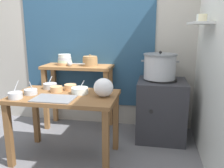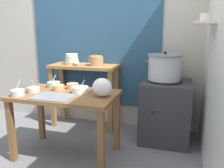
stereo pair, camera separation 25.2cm
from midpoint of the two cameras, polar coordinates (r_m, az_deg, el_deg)
ground_plane at (r=2.80m, az=-5.84°, el=-16.81°), size 9.00×9.00×0.00m
wall_back at (r=3.44m, az=1.99°, el=11.65°), size 4.40×0.12×2.60m
wall_right at (r=2.48m, az=27.44°, el=9.55°), size 0.30×3.20×2.60m
prep_table at (r=2.59m, az=-8.39°, el=-4.62°), size 1.10×0.66×0.72m
back_shelf_table at (r=3.36m, az=-4.55°, el=0.85°), size 0.96×0.40×0.90m
stove_block at (r=3.10m, az=15.01°, el=-6.30°), size 0.60×0.61×0.78m
steamer_pot at (r=2.99m, az=14.88°, el=3.95°), size 0.46×0.42×0.35m
clay_pot at (r=3.25m, az=-1.65°, el=5.57°), size 0.20×0.20×0.15m
bowl_stack_enamel at (r=3.39m, az=-7.53°, el=5.85°), size 0.21×0.21×0.15m
ladle at (r=3.26m, az=-6.28°, el=5.01°), size 0.28×0.07×0.07m
serving_tray at (r=2.43m, az=-11.07°, el=-3.08°), size 0.40×0.28×0.01m
plastic_bag at (r=2.39m, az=0.60°, el=-0.85°), size 0.20×0.17×0.19m
prep_bowl_0 at (r=2.67m, az=-15.83°, el=-1.30°), size 0.14×0.14×0.14m
prep_bowl_1 at (r=2.85m, az=-11.41°, el=-0.09°), size 0.15×0.15×0.14m
prep_bowl_2 at (r=2.55m, az=-4.88°, el=-1.36°), size 0.18×0.18×0.14m
prep_bowl_3 at (r=2.69m, az=-10.15°, el=-0.85°), size 0.13×0.13×0.06m
prep_bowl_4 at (r=2.58m, az=0.31°, el=-1.33°), size 0.11×0.11×0.05m
prep_bowl_5 at (r=2.73m, az=-6.87°, el=-0.48°), size 0.13×0.13×0.06m
prep_bowl_6 at (r=2.57m, az=-19.17°, el=-1.98°), size 0.14×0.14×0.18m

